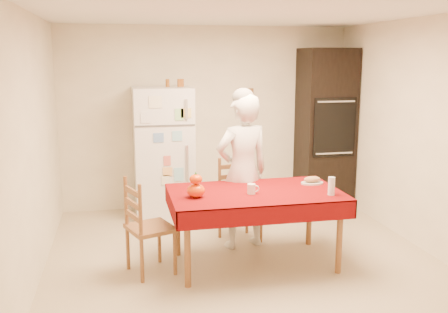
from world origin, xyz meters
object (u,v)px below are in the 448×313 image
object	(u,v)px
refrigerator	(163,152)
oven_cabinet	(325,128)
pumpkin_lower	(196,191)
chair_left	(144,224)
wine_glass	(331,186)
chair_far	(238,196)
bread_plate	(312,183)
seated_woman	(243,172)
dining_table	(255,198)
coffee_mug	(251,189)

from	to	relation	value
refrigerator	oven_cabinet	size ratio (longest dim) A/B	0.77
pumpkin_lower	chair_left	bearing A→B (deg)	171.26
refrigerator	wine_glass	distance (m)	2.54
wine_glass	oven_cabinet	bearing A→B (deg)	68.36
chair_far	chair_left	distance (m)	1.34
chair_left	wine_glass	world-z (taller)	chair_left
refrigerator	bread_plate	xyz separation A→B (m)	(1.41, -1.65, -0.08)
wine_glass	bread_plate	distance (m)	0.45
refrigerator	bread_plate	distance (m)	2.18
chair_left	wine_glass	size ratio (longest dim) A/B	5.40
refrigerator	chair_far	size ratio (longest dim) A/B	1.79
oven_cabinet	seated_woman	xyz separation A→B (m)	(-1.54, -1.37, -0.25)
dining_table	coffee_mug	bearing A→B (deg)	-127.15
chair_left	wine_glass	distance (m)	1.84
seated_woman	bread_plate	world-z (taller)	seated_woman
dining_table	bread_plate	xyz separation A→B (m)	(0.67, 0.17, 0.08)
chair_far	chair_left	size ratio (longest dim) A/B	1.00
oven_cabinet	pumpkin_lower	distance (m)	2.91
chair_far	seated_woman	distance (m)	0.42
refrigerator	pumpkin_lower	world-z (taller)	refrigerator
coffee_mug	pumpkin_lower	size ratio (longest dim) A/B	0.57
oven_cabinet	dining_table	world-z (taller)	oven_cabinet
chair_left	bread_plate	distance (m)	1.80
chair_left	pumpkin_lower	bearing A→B (deg)	-118.43
dining_table	coffee_mug	size ratio (longest dim) A/B	17.00
bread_plate	wine_glass	bearing A→B (deg)	-87.78
chair_far	chair_left	world-z (taller)	same
dining_table	wine_glass	xyz separation A→B (m)	(0.69, -0.28, 0.16)
bread_plate	coffee_mug	bearing A→B (deg)	-160.98
pumpkin_lower	chair_far	bearing A→B (deg)	53.68
wine_glass	bread_plate	world-z (taller)	wine_glass
oven_cabinet	chair_left	size ratio (longest dim) A/B	2.32
oven_cabinet	bread_plate	xyz separation A→B (m)	(-0.87, -1.70, -0.33)
dining_table	chair_left	distance (m)	1.12
chair_far	pumpkin_lower	xyz separation A→B (m)	(-0.61, -0.83, 0.32)
refrigerator	wine_glass	xyz separation A→B (m)	(1.43, -2.10, -0.00)
bread_plate	dining_table	bearing A→B (deg)	-165.83
chair_left	seated_woman	xyz separation A→B (m)	(1.10, 0.51, 0.34)
oven_cabinet	chair_far	distance (m)	1.99
coffee_mug	refrigerator	bearing A→B (deg)	109.62
refrigerator	seated_woman	bearing A→B (deg)	-60.86
seated_woman	bread_plate	size ratio (longest dim) A/B	7.08
coffee_mug	bread_plate	bearing A→B (deg)	19.02
oven_cabinet	coffee_mug	size ratio (longest dim) A/B	22.00
refrigerator	seated_woman	distance (m)	1.52
refrigerator	coffee_mug	bearing A→B (deg)	-70.38
coffee_mug	bread_plate	xyz separation A→B (m)	(0.73, 0.25, -0.04)
chair_far	seated_woman	size ratio (longest dim) A/B	0.56
chair_far	pumpkin_lower	distance (m)	1.08
dining_table	chair_far	xyz separation A→B (m)	(0.00, 0.75, -0.18)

